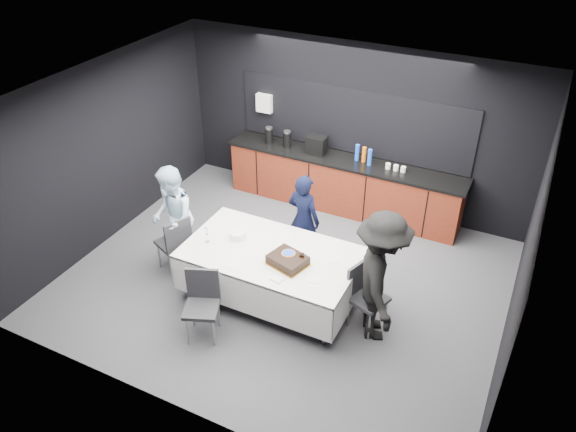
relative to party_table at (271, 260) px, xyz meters
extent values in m
plane|color=#47484D|center=(0.00, 0.40, -0.64)|extent=(6.00, 6.00, 0.00)
cube|color=white|center=(0.00, 0.40, 2.16)|extent=(6.00, 5.00, 0.04)
cube|color=black|center=(0.00, 2.90, 0.76)|extent=(6.00, 0.04, 2.80)
cube|color=black|center=(0.00, -2.10, 0.76)|extent=(6.00, 0.04, 2.80)
cube|color=black|center=(-3.00, 0.40, 0.76)|extent=(0.04, 5.00, 2.80)
cube|color=black|center=(3.00, 0.40, 0.76)|extent=(0.04, 5.00, 2.80)
cube|color=#601D0F|center=(0.00, 2.60, -0.19)|extent=(4.00, 0.60, 0.90)
cube|color=black|center=(0.00, 2.60, 0.28)|extent=(4.10, 0.64, 0.04)
cube|color=black|center=(0.00, 2.88, 0.86)|extent=(4.00, 0.03, 1.10)
cube|color=white|center=(-1.60, 2.83, 0.91)|extent=(0.28, 0.12, 0.32)
cylinder|color=black|center=(-1.40, 2.60, 0.43)|extent=(0.14, 0.14, 0.26)
cylinder|color=black|center=(-1.05, 2.60, 0.43)|extent=(0.14, 0.14, 0.26)
cube|color=black|center=(-0.50, 2.60, 0.45)|extent=(0.32, 0.24, 0.30)
cylinder|color=blue|center=(0.20, 2.65, 0.44)|extent=(0.07, 0.07, 0.28)
cylinder|color=orange|center=(0.32, 2.65, 0.43)|extent=(0.07, 0.07, 0.26)
cylinder|color=blue|center=(0.44, 2.58, 0.44)|extent=(0.07, 0.07, 0.28)
cylinder|color=white|center=(0.75, 2.60, 0.34)|extent=(0.08, 0.08, 0.09)
cylinder|color=white|center=(0.88, 2.60, 0.34)|extent=(0.08, 0.08, 0.09)
cylinder|color=white|center=(1.00, 2.60, 0.34)|extent=(0.08, 0.08, 0.09)
cylinder|color=#99999E|center=(-1.40, 2.60, 0.57)|extent=(0.12, 0.12, 0.03)
cylinder|color=#99999E|center=(-1.05, 2.60, 0.57)|extent=(0.12, 0.12, 0.03)
cylinder|color=#99999E|center=(-1.00, -0.50, -0.27)|extent=(0.06, 0.06, 0.75)
cylinder|color=#99999E|center=(-1.00, 0.50, -0.27)|extent=(0.06, 0.06, 0.75)
cylinder|color=#99999E|center=(1.00, -0.50, -0.27)|extent=(0.06, 0.06, 0.75)
cylinder|color=#99999E|center=(1.00, 0.50, -0.27)|extent=(0.06, 0.06, 0.75)
cube|color=silver|center=(0.00, 0.00, 0.12)|extent=(2.32, 1.32, 0.04)
cube|color=silver|center=(0.00, -0.65, -0.15)|extent=(2.32, 0.02, 0.55)
cube|color=silver|center=(0.00, 0.65, -0.15)|extent=(2.32, 0.02, 0.55)
cube|color=silver|center=(-1.15, 0.00, -0.15)|extent=(0.02, 1.32, 0.55)
cube|color=silver|center=(1.15, 0.00, -0.15)|extent=(0.02, 1.32, 0.55)
cube|color=gold|center=(0.31, -0.13, 0.14)|extent=(0.58, 0.51, 0.01)
cube|color=black|center=(0.31, -0.13, 0.20)|extent=(0.53, 0.47, 0.10)
cube|color=black|center=(0.31, -0.13, 0.26)|extent=(0.53, 0.47, 0.01)
cylinder|color=orange|center=(0.29, -0.07, 0.26)|extent=(0.18, 0.18, 0.00)
cylinder|color=blue|center=(0.29, -0.07, 0.27)|extent=(0.15, 0.15, 0.01)
sphere|color=black|center=(0.49, -0.01, 0.28)|extent=(0.04, 0.04, 0.04)
sphere|color=black|center=(0.51, -0.05, 0.28)|extent=(0.04, 0.04, 0.04)
sphere|color=black|center=(0.47, -0.05, 0.28)|extent=(0.04, 0.04, 0.04)
cylinder|color=white|center=(-0.56, 0.08, 0.19)|extent=(0.23, 0.23, 0.10)
cylinder|color=white|center=(-0.31, -0.47, 0.14)|extent=(0.21, 0.21, 0.01)
cylinder|color=white|center=(0.81, 0.20, 0.14)|extent=(0.19, 0.19, 0.01)
cylinder|color=white|center=(0.75, -0.27, 0.14)|extent=(0.18, 0.18, 0.01)
cylinder|color=white|center=(0.04, 0.41, 0.14)|extent=(0.21, 0.21, 0.01)
cube|color=white|center=(0.33, -0.49, 0.15)|extent=(0.17, 0.13, 0.02)
cylinder|color=white|center=(-0.88, -0.18, 0.14)|extent=(0.06, 0.06, 0.00)
cylinder|color=white|center=(-0.88, -0.18, 0.20)|extent=(0.01, 0.01, 0.12)
cylinder|color=white|center=(-0.88, -0.18, 0.31)|extent=(0.05, 0.05, 0.10)
cube|color=#2A2A2E|center=(-1.58, -0.06, -0.19)|extent=(0.55, 0.55, 0.05)
cube|color=#2A2A2E|center=(-1.41, -0.13, 0.06)|extent=(0.20, 0.40, 0.45)
cylinder|color=#99999E|center=(-1.67, 0.17, -0.42)|extent=(0.03, 0.03, 0.44)
cylinder|color=#99999E|center=(-1.80, -0.14, -0.42)|extent=(0.03, 0.03, 0.44)
cylinder|color=#99999E|center=(-1.36, 0.03, -0.42)|extent=(0.03, 0.03, 0.44)
cylinder|color=#99999E|center=(-1.49, -0.28, -0.42)|extent=(0.03, 0.03, 0.44)
cube|color=#2A2A2E|center=(1.36, 0.04, -0.19)|extent=(0.53, 0.53, 0.05)
cube|color=#2A2A2E|center=(1.18, 0.11, 0.06)|extent=(0.17, 0.41, 0.45)
cylinder|color=#99999E|center=(1.47, -0.17, -0.42)|extent=(0.03, 0.03, 0.44)
cylinder|color=#99999E|center=(1.58, 0.15, -0.42)|extent=(0.03, 0.03, 0.44)
cylinder|color=#99999E|center=(1.15, -0.06, -0.42)|extent=(0.03, 0.03, 0.44)
cylinder|color=#99999E|center=(1.26, 0.26, -0.42)|extent=(0.03, 0.03, 0.44)
cube|color=#2A2A2E|center=(-0.44, -1.04, -0.19)|extent=(0.55, 0.55, 0.05)
cube|color=#2A2A2E|center=(-0.51, -0.86, 0.06)|extent=(0.40, 0.20, 0.45)
cylinder|color=#99999E|center=(-0.54, -1.26, -0.42)|extent=(0.03, 0.03, 0.44)
cylinder|color=#99999E|center=(-0.22, -1.13, -0.42)|extent=(0.03, 0.03, 0.44)
cylinder|color=#99999E|center=(-0.66, -0.94, -0.42)|extent=(0.03, 0.03, 0.44)
cylinder|color=#99999E|center=(-0.35, -0.82, -0.42)|extent=(0.03, 0.03, 0.44)
imported|color=black|center=(0.02, 0.98, 0.08)|extent=(0.58, 0.43, 1.44)
imported|color=silver|center=(-1.63, 0.06, 0.15)|extent=(0.94, 0.98, 1.59)
imported|color=black|center=(1.50, -0.01, 0.26)|extent=(1.08, 1.33, 1.80)
camera|label=1|loc=(2.82, -5.22, 4.60)|focal=35.00mm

